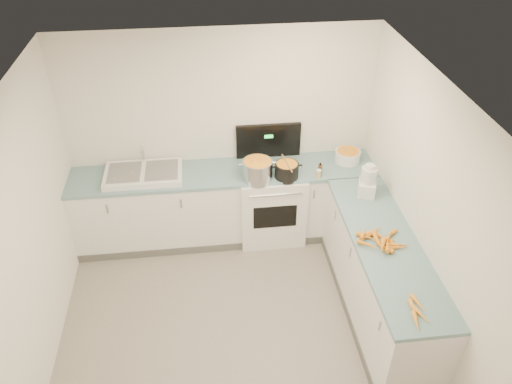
{
  "coord_description": "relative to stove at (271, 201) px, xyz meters",
  "views": [
    {
      "loc": [
        -0.2,
        -3.08,
        4.06
      ],
      "look_at": [
        0.3,
        1.1,
        1.05
      ],
      "focal_mm": 35.0,
      "sensor_mm": 36.0,
      "label": 1
    }
  ],
  "objects": [
    {
      "name": "counter_right",
      "position": [
        0.9,
        -1.39,
        -0.0
      ],
      "size": [
        0.62,
        2.2,
        0.94
      ],
      "color": "white",
      "rests_on": "ground"
    },
    {
      "name": "ceiling",
      "position": [
        -0.55,
        -1.69,
        2.03
      ],
      "size": [
        3.5,
        4.0,
        0.0
      ],
      "primitive_type": null,
      "rotation": [
        3.14,
        0.0,
        0.0
      ],
      "color": "white",
      "rests_on": "ground"
    },
    {
      "name": "extract_bottle",
      "position": [
        0.53,
        -0.16,
        0.52
      ],
      "size": [
        0.05,
        0.05,
        0.12
      ],
      "primitive_type": "cylinder",
      "color": "#593319",
      "rests_on": "counter_back"
    },
    {
      "name": "wooden_spoon",
      "position": [
        0.14,
        -0.18,
        0.65
      ],
      "size": [
        0.07,
        0.37,
        0.02
      ],
      "primitive_type": "cylinder",
      "rotation": [
        1.57,
        0.0,
        0.14
      ],
      "color": "#AD7A47",
      "rests_on": "black_pot"
    },
    {
      "name": "food_processor",
      "position": [
        0.93,
        -0.6,
        0.62
      ],
      "size": [
        0.24,
        0.26,
        0.36
      ],
      "color": "white",
      "rests_on": "counter_right"
    },
    {
      "name": "peeled_carrots",
      "position": [
        0.85,
        -2.25,
        0.49
      ],
      "size": [
        0.16,
        0.36,
        0.04
      ],
      "color": "orange",
      "rests_on": "counter_right"
    },
    {
      "name": "stove",
      "position": [
        0.0,
        0.0,
        0.0
      ],
      "size": [
        0.76,
        0.65,
        1.36
      ],
      "color": "white",
      "rests_on": "ground"
    },
    {
      "name": "floor",
      "position": [
        -0.55,
        -1.69,
        -0.47
      ],
      "size": [
        3.5,
        4.0,
        0.0
      ],
      "primitive_type": null,
      "color": "gray",
      "rests_on": "ground"
    },
    {
      "name": "wall_right",
      "position": [
        1.2,
        -1.69,
        0.78
      ],
      "size": [
        0.0,
        4.0,
        2.5
      ],
      "primitive_type": null,
      "rotation": [
        1.57,
        0.0,
        -1.57
      ],
      "color": "white",
      "rests_on": "ground"
    },
    {
      "name": "wall_left",
      "position": [
        -2.3,
        -1.69,
        0.78
      ],
      "size": [
        0.0,
        4.0,
        2.5
      ],
      "primitive_type": null,
      "rotation": [
        1.57,
        0.0,
        1.57
      ],
      "color": "white",
      "rests_on": "ground"
    },
    {
      "name": "spice_jar",
      "position": [
        0.5,
        -0.24,
        0.51
      ],
      "size": [
        0.05,
        0.05,
        0.08
      ],
      "primitive_type": "cylinder",
      "color": "#E5B266",
      "rests_on": "counter_back"
    },
    {
      "name": "mixing_bowl",
      "position": [
        0.91,
        0.07,
        0.53
      ],
      "size": [
        0.35,
        0.35,
        0.14
      ],
      "primitive_type": "cylinder",
      "rotation": [
        0.0,
        0.0,
        -0.21
      ],
      "color": "white",
      "rests_on": "counter_back"
    },
    {
      "name": "sink",
      "position": [
        -1.45,
        0.02,
        0.5
      ],
      "size": [
        0.86,
        0.52,
        0.31
      ],
      "color": "white",
      "rests_on": "counter_back"
    },
    {
      "name": "steel_pot",
      "position": [
        -0.18,
        -0.17,
        0.57
      ],
      "size": [
        0.42,
        0.42,
        0.24
      ],
      "primitive_type": "cylinder",
      "rotation": [
        0.0,
        0.0,
        0.34
      ],
      "color": "silver",
      "rests_on": "stove"
    },
    {
      "name": "wall_back",
      "position": [
        -0.55,
        0.31,
        0.78
      ],
      "size": [
        3.5,
        0.0,
        2.5
      ],
      "primitive_type": null,
      "rotation": [
        1.57,
        0.0,
        0.0
      ],
      "color": "white",
      "rests_on": "ground"
    },
    {
      "name": "black_pot",
      "position": [
        0.14,
        -0.18,
        0.54
      ],
      "size": [
        0.27,
        0.27,
        0.19
      ],
      "primitive_type": "cylinder",
      "rotation": [
        0.0,
        0.0,
        -0.02
      ],
      "color": "black",
      "rests_on": "stove"
    },
    {
      "name": "counter_back",
      "position": [
        -0.55,
        0.01,
        -0.0
      ],
      "size": [
        3.5,
        0.62,
        0.94
      ],
      "color": "white",
      "rests_on": "ground"
    },
    {
      "name": "peelings",
      "position": [
        -1.65,
        -0.02,
        0.54
      ],
      "size": [
        0.24,
        0.26,
        0.01
      ],
      "color": "tan",
      "rests_on": "sink"
    },
    {
      "name": "carrot_pile",
      "position": [
        0.83,
        -1.39,
        0.5
      ],
      "size": [
        0.48,
        0.4,
        0.09
      ],
      "color": "orange",
      "rests_on": "counter_right"
    }
  ]
}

